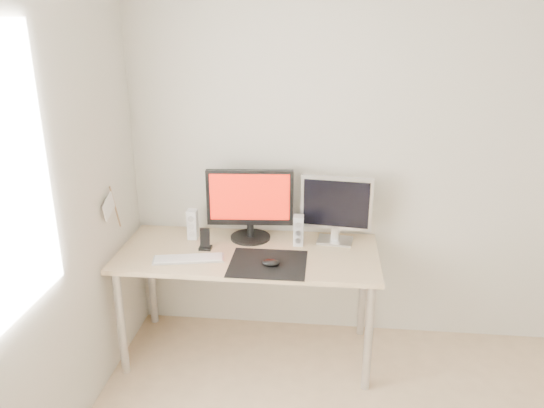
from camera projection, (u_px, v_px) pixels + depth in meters
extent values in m
plane|color=beige|center=(401.00, 158.00, 3.35)|extent=(3.50, 0.00, 3.50)
cube|color=black|center=(268.00, 264.00, 3.11)|extent=(0.45, 0.40, 0.00)
ellipsoid|color=black|center=(271.00, 263.00, 3.07)|extent=(0.10, 0.06, 0.04)
cube|color=#D1B587|center=(248.00, 253.00, 3.28)|extent=(1.60, 0.70, 0.03)
cylinder|color=silver|center=(121.00, 323.00, 3.20)|extent=(0.05, 0.05, 0.70)
cylinder|color=silver|center=(368.00, 338.00, 3.06)|extent=(0.05, 0.05, 0.70)
cylinder|color=silver|center=(151.00, 278.00, 3.75)|extent=(0.05, 0.05, 0.70)
cylinder|color=silver|center=(363.00, 289.00, 3.60)|extent=(0.05, 0.05, 0.70)
cylinder|color=black|center=(250.00, 237.00, 3.46)|extent=(0.28, 0.28, 0.02)
cylinder|color=black|center=(250.00, 228.00, 3.43)|extent=(0.05, 0.05, 0.12)
cube|color=black|center=(250.00, 197.00, 3.35)|extent=(0.55, 0.09, 0.36)
cube|color=red|center=(250.00, 197.00, 3.33)|extent=(0.50, 0.04, 0.30)
cube|color=silver|center=(335.00, 240.00, 3.41)|extent=(0.24, 0.19, 0.01)
cube|color=silver|center=(335.00, 232.00, 3.39)|extent=(0.05, 0.05, 0.10)
cube|color=silver|center=(336.00, 203.00, 3.32)|extent=(0.45, 0.09, 0.34)
cube|color=black|center=(336.00, 204.00, 3.30)|extent=(0.41, 0.05, 0.30)
cube|color=white|center=(193.00, 224.00, 3.43)|extent=(0.06, 0.07, 0.19)
cylinder|color=silver|center=(192.00, 234.00, 3.41)|extent=(0.04, 0.01, 0.04)
cylinder|color=silver|center=(191.00, 227.00, 3.39)|extent=(0.04, 0.01, 0.04)
cylinder|color=#AFAFB1|center=(191.00, 219.00, 3.37)|extent=(0.04, 0.01, 0.04)
cube|color=white|center=(298.00, 230.00, 3.34)|extent=(0.06, 0.07, 0.19)
cylinder|color=#AEAEB0|center=(298.00, 241.00, 3.31)|extent=(0.04, 0.01, 0.04)
cylinder|color=#B7B7B9|center=(298.00, 233.00, 3.30)|extent=(0.04, 0.01, 0.04)
cylinder|color=silver|center=(298.00, 225.00, 3.28)|extent=(0.04, 0.01, 0.04)
cube|color=#B5B5B7|center=(189.00, 259.00, 3.16)|extent=(0.44, 0.20, 0.01)
cube|color=white|center=(189.00, 258.00, 3.15)|extent=(0.41, 0.18, 0.01)
cube|color=black|center=(205.00, 248.00, 3.30)|extent=(0.08, 0.07, 0.02)
cube|color=black|center=(205.00, 238.00, 3.28)|extent=(0.06, 0.03, 0.12)
cylinder|color=#A57F54|center=(115.00, 207.00, 3.18)|extent=(0.01, 0.10, 0.29)
cube|color=white|center=(109.00, 206.00, 3.08)|extent=(0.00, 0.19, 0.15)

